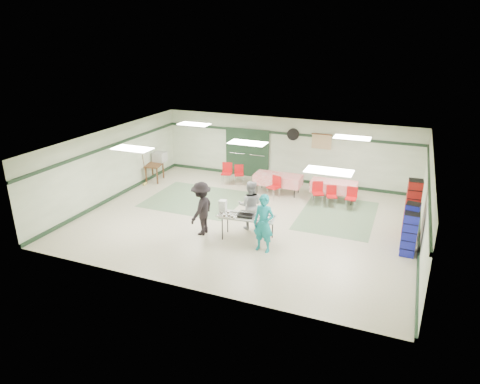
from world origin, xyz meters
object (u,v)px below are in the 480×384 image
at_px(volunteer_grey, 250,205).
at_px(chair_loose_b, 227,171).
at_px(volunteer_teal, 264,223).
at_px(printer_table, 154,166).
at_px(volunteer_dark, 201,208).
at_px(dining_table_a, 334,186).
at_px(chair_loose_a, 239,172).
at_px(serving_table, 248,218).
at_px(chair_a, 331,194).
at_px(crate_stack_red, 412,209).
at_px(dining_table_b, 278,179).
at_px(crate_stack_blue_b, 409,234).
at_px(crate_stack_blue_a, 410,227).
at_px(chair_b, 318,191).
at_px(broom, 145,169).
at_px(chair_d, 275,185).
at_px(chair_c, 351,196).
at_px(office_printer, 160,157).

distance_m(volunteer_grey, chair_loose_b, 4.53).
bearing_deg(volunteer_teal, printer_table, 152.39).
distance_m(volunteer_dark, dining_table_a, 5.54).
xyz_separation_m(dining_table_a, chair_loose_a, (-4.05, 0.47, -0.08)).
bearing_deg(serving_table, chair_a, 56.42).
bearing_deg(serving_table, volunteer_dark, -178.63).
xyz_separation_m(chair_loose_b, crate_stack_red, (7.29, -2.52, 0.39)).
bearing_deg(printer_table, dining_table_b, -7.16).
distance_m(volunteer_grey, crate_stack_blue_b, 4.81).
height_order(chair_loose_b, crate_stack_blue_b, crate_stack_blue_b).
bearing_deg(crate_stack_blue_b, crate_stack_blue_a, 90.00).
relative_size(chair_loose_a, crate_stack_red, 0.43).
bearing_deg(chair_loose_b, chair_loose_a, 8.07).
height_order(volunteer_dark, chair_loose_b, volunteer_dark).
relative_size(volunteer_teal, crate_stack_red, 0.92).
xyz_separation_m(chair_b, chair_loose_a, (-3.57, 1.04, -0.03)).
xyz_separation_m(dining_table_b, chair_loose_b, (-2.33, 0.29, -0.02)).
height_order(serving_table, chair_loose_a, chair_loose_a).
bearing_deg(broom, volunteer_teal, -31.51).
relative_size(volunteer_teal, printer_table, 1.63).
relative_size(volunteer_dark, broom, 1.31).
relative_size(chair_a, chair_loose_b, 0.87).
bearing_deg(chair_b, chair_a, -22.32).
bearing_deg(chair_b, serving_table, -132.07).
relative_size(dining_table_b, chair_a, 2.36).
bearing_deg(crate_stack_red, volunteer_dark, -160.14).
xyz_separation_m(volunteer_dark, chair_d, (1.18, 3.86, -0.32)).
relative_size(volunteer_dark, chair_d, 1.95).
relative_size(serving_table, chair_c, 2.14).
xyz_separation_m(volunteer_teal, dining_table_a, (1.15, 4.77, -0.30)).
relative_size(serving_table, dining_table_b, 0.95).
bearing_deg(chair_c, chair_b, -179.11).
bearing_deg(chair_c, crate_stack_blue_b, -54.33).
relative_size(chair_loose_b, printer_table, 0.84).
distance_m(chair_d, chair_loose_b, 2.54).
height_order(printer_table, broom, broom).
xyz_separation_m(printer_table, office_printer, (0.00, 0.45, 0.30)).
distance_m(dining_table_a, dining_table_b, 2.20).
relative_size(volunteer_dark, crate_stack_blue_b, 1.32).
height_order(chair_loose_b, office_printer, office_printer).
bearing_deg(dining_table_b, volunteer_grey, -87.91).
bearing_deg(volunteer_grey, chair_b, -133.58).
height_order(chair_a, crate_stack_blue_a, crate_stack_blue_a).
xyz_separation_m(chair_c, crate_stack_blue_b, (2.02, -2.90, 0.15)).
bearing_deg(dining_table_b, chair_loose_a, 165.30).
distance_m(chair_c, crate_stack_red, 2.65).
xyz_separation_m(chair_b, office_printer, (-7.05, 0.46, 0.43)).
bearing_deg(chair_loose_b, office_printer, 174.27).
height_order(chair_a, crate_stack_blue_b, crate_stack_blue_b).
bearing_deg(chair_d, volunteer_dark, -84.61).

